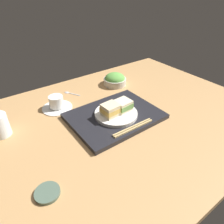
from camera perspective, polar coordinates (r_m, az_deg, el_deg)
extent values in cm
cube|color=tan|center=(93.42, 1.11, -2.65)|extent=(140.00, 100.00, 3.00)
cube|color=black|center=(92.56, 0.72, -1.13)|extent=(39.64, 29.91, 1.99)
cylinder|color=white|center=(90.99, 1.44, -0.49)|extent=(19.10, 19.10, 1.50)
cube|color=beige|center=(88.34, -0.21, -0.48)|extent=(7.27, 6.73, 1.50)
cube|color=gold|center=(87.32, -0.22, 0.51)|extent=(7.71, 6.93, 2.15)
cube|color=beige|center=(86.32, -0.22, 1.52)|extent=(7.27, 6.73, 1.50)
cube|color=beige|center=(92.12, 3.05, 0.96)|extent=(7.27, 6.73, 1.21)
cube|color=#669347|center=(91.17, 3.08, 1.89)|extent=(7.47, 7.04, 2.32)
cube|color=beige|center=(90.25, 3.12, 2.84)|extent=(7.27, 6.73, 1.21)
cylinder|color=beige|center=(121.70, 0.81, 8.54)|extent=(13.26, 13.26, 3.90)
ellipsoid|color=#5B9E42|center=(120.87, 0.82, 9.38)|extent=(11.73, 11.73, 6.45)
cube|color=tan|center=(83.85, 6.32, -4.50)|extent=(19.62, 1.14, 0.70)
cube|color=tan|center=(84.48, 5.84, -4.13)|extent=(19.62, 1.14, 0.70)
cylinder|color=white|center=(103.28, -15.09, 1.26)|extent=(14.56, 14.56, 0.80)
cylinder|color=white|center=(101.60, -15.36, 2.82)|extent=(6.85, 6.85, 5.77)
cylinder|color=black|center=(100.39, -15.57, 4.03)|extent=(6.30, 6.30, 0.40)
torus|color=white|center=(104.92, -14.81, 3.96)|extent=(3.10, 3.68, 4.03)
cylinder|color=#4C6051|center=(67.80, -17.65, -20.76)|extent=(7.63, 7.63, 1.12)
cube|color=silver|center=(113.75, -10.77, 5.02)|extent=(4.61, 7.89, 0.50)
ellipsoid|color=silver|center=(116.07, -12.55, 5.49)|extent=(3.10, 3.42, 0.80)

